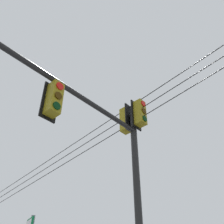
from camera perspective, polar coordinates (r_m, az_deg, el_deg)
signal_mast_assembly at (r=7.28m, az=0.59°, el=-8.22°), size 4.21×4.75×7.41m
overhead_wire_span at (r=9.51m, az=-0.77°, el=-3.66°), size 21.87×15.49×0.95m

